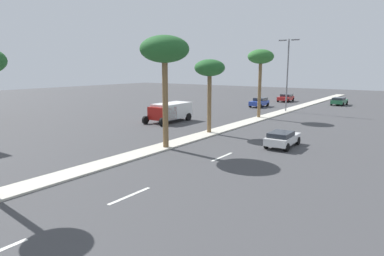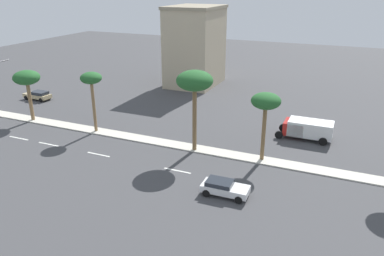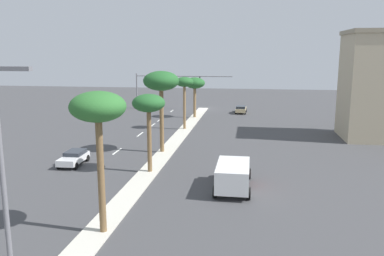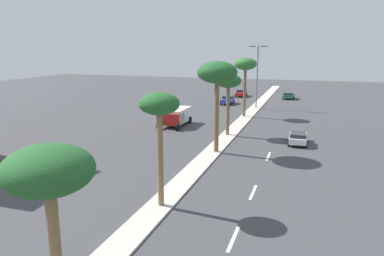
# 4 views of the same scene
# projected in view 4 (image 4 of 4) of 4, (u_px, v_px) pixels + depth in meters

# --- Properties ---
(ground_plane) EXTENTS (160.00, 160.00, 0.00)m
(ground_plane) POSITION_uv_depth(u_px,v_px,m) (222.00, 142.00, 39.14)
(ground_plane) COLOR #424244
(median_curb) EXTENTS (1.80, 97.44, 0.12)m
(median_curb) POSITION_uv_depth(u_px,v_px,m) (241.00, 122.00, 49.18)
(median_curb) COLOR beige
(median_curb) RESTS_ON ground
(lane_stripe_far) EXTENTS (0.20, 2.80, 0.01)m
(lane_stripe_far) POSITION_uv_depth(u_px,v_px,m) (233.00, 239.00, 19.40)
(lane_stripe_far) COLOR silver
(lane_stripe_far) RESTS_ON ground
(lane_stripe_inboard) EXTENTS (0.20, 2.80, 0.01)m
(lane_stripe_inboard) POSITION_uv_depth(u_px,v_px,m) (253.00, 192.00, 25.61)
(lane_stripe_inboard) COLOR silver
(lane_stripe_inboard) RESTS_ON ground
(lane_stripe_trailing) EXTENTS (0.20, 2.80, 0.01)m
(lane_stripe_trailing) POSITION_uv_depth(u_px,v_px,m) (268.00, 156.00, 34.05)
(lane_stripe_trailing) COLOR silver
(lane_stripe_trailing) RESTS_ON ground
(palm_tree_mid) EXTENTS (3.28, 3.28, 6.47)m
(palm_tree_mid) POSITION_uv_depth(u_px,v_px,m) (49.00, 174.00, 12.93)
(palm_tree_mid) COLOR olive
(palm_tree_mid) RESTS_ON median_curb
(palm_tree_leading) EXTENTS (2.47, 2.47, 7.15)m
(palm_tree_leading) POSITION_uv_depth(u_px,v_px,m) (159.00, 109.00, 21.98)
(palm_tree_leading) COLOR olive
(palm_tree_leading) RESTS_ON median_curb
(palm_tree_outboard) EXTENTS (3.72, 3.72, 8.54)m
(palm_tree_outboard) POSITION_uv_depth(u_px,v_px,m) (217.00, 74.00, 33.66)
(palm_tree_outboard) COLOR brown
(palm_tree_outboard) RESTS_ON median_curb
(palm_tree_center) EXTENTS (2.86, 2.86, 6.91)m
(palm_tree_center) POSITION_uv_depth(u_px,v_px,m) (228.00, 83.00, 40.76)
(palm_tree_center) COLOR brown
(palm_tree_center) RESTS_ON median_curb
(palm_tree_rear) EXTENTS (3.17, 3.17, 8.33)m
(palm_tree_rear) POSITION_uv_depth(u_px,v_px,m) (245.00, 66.00, 51.74)
(palm_tree_rear) COLOR brown
(palm_tree_rear) RESTS_ON median_curb
(street_lamp_inboard) EXTENTS (2.90, 0.24, 10.03)m
(street_lamp_inboard) POSITION_uv_depth(u_px,v_px,m) (257.00, 72.00, 59.33)
(street_lamp_inboard) COLOR slate
(street_lamp_inboard) RESTS_ON median_curb
(sedan_white_left) EXTENTS (1.94, 4.02, 1.27)m
(sedan_white_left) POSITION_uv_depth(u_px,v_px,m) (298.00, 137.00, 38.26)
(sedan_white_left) COLOR silver
(sedan_white_left) RESTS_ON ground
(sedan_red_front) EXTENTS (2.27, 4.39, 1.37)m
(sedan_red_front) POSITION_uv_depth(u_px,v_px,m) (241.00, 93.00, 75.18)
(sedan_red_front) COLOR red
(sedan_red_front) RESTS_ON ground
(sedan_blue_trailing) EXTENTS (1.99, 4.14, 1.44)m
(sedan_blue_trailing) POSITION_uv_depth(u_px,v_px,m) (228.00, 100.00, 65.19)
(sedan_blue_trailing) COLOR #2D47AD
(sedan_blue_trailing) RESTS_ON ground
(sedan_green_center) EXTENTS (2.09, 4.13, 1.30)m
(sedan_green_center) POSITION_uv_depth(u_px,v_px,m) (289.00, 95.00, 71.57)
(sedan_green_center) COLOR #287047
(sedan_green_center) RESTS_ON ground
(box_truck) EXTENTS (2.74, 6.12, 2.16)m
(box_truck) POSITION_uv_depth(u_px,v_px,m) (176.00, 116.00, 47.06)
(box_truck) COLOR #B21E19
(box_truck) RESTS_ON ground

